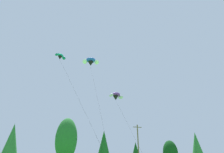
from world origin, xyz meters
TOP-DOWN VIEW (x-y plane):
  - treeline_tree_c at (-16.04, 54.90)m, footprint 4.17×4.17m
  - treeline_tree_d at (-3.40, 52.12)m, footprint 5.38×5.38m
  - treeline_tree_e at (6.24, 51.77)m, footprint 3.91×3.91m
  - treeline_tree_g at (25.73, 51.41)m, footprint 4.14×4.14m
  - treeline_tree_h at (35.35, 51.69)m, footprint 4.11×4.11m
  - utility_pole at (12.36, 44.06)m, footprint 2.20×0.26m
  - parafoil_kite_high_teal at (-7.93, 30.73)m, footprint 7.79×9.13m
  - parafoil_kite_mid_purple at (2.09, 30.43)m, footprint 3.06×9.79m
  - parafoil_kite_far_blue_white at (-0.66, 39.99)m, footprint 4.05×18.48m

SIDE VIEW (x-z plane):
  - treeline_tree_g at x=25.73m, z-range 0.91..9.58m
  - utility_pole at x=12.36m, z-range 0.27..11.39m
  - treeline_tree_e at x=6.24m, z-range 1.33..11.82m
  - treeline_tree_h at x=35.35m, z-range 1.44..12.86m
  - treeline_tree_c at x=-16.04m, z-range 1.47..13.14m
  - treeline_tree_d at x=-3.40m, z-range 1.40..14.65m
  - parafoil_kite_mid_purple at x=2.09m, z-range 7.02..19.15m
  - parafoil_kite_high_teal at x=-7.93m, z-range 10.15..28.39m
  - parafoil_kite_far_blue_white at x=-0.66m, z-range 12.35..35.92m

